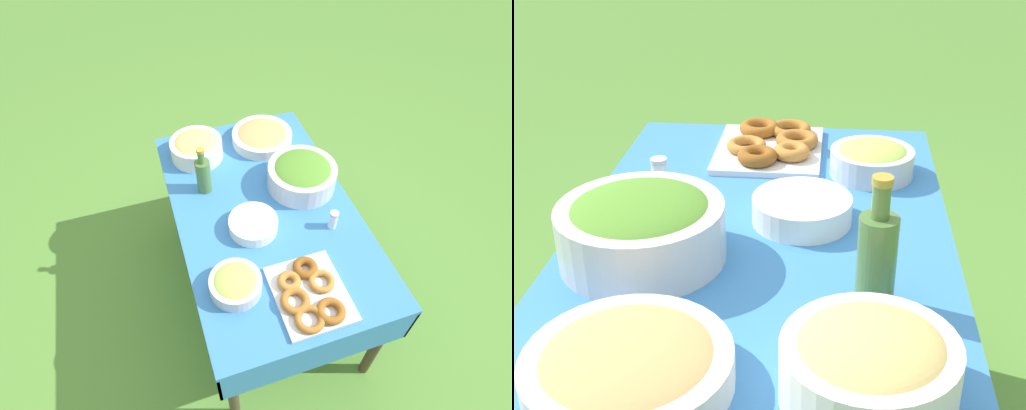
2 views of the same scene
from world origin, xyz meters
TOP-DOWN VIEW (x-y plane):
  - ground_plane at (0.00, 0.00)m, footprint 14.00×14.00m
  - picnic_table at (0.00, 0.00)m, footprint 1.37×0.83m
  - salad_bowl at (0.10, -0.23)m, footprint 0.34×0.34m
  - pasta_bowl at (0.47, 0.22)m, footprint 0.27×0.27m
  - donut_platter at (-0.49, -0.02)m, footprint 0.36×0.30m
  - plate_stack at (-0.09, 0.09)m, footprint 0.22×0.22m
  - olive_oil_bottle at (0.22, 0.24)m, footprint 0.07×0.07m
  - bread_bowl at (0.48, -0.15)m, footprint 0.33×0.33m
  - fruit_bowl at (-0.36, 0.25)m, footprint 0.21×0.21m
  - salt_shaker at (-0.19, -0.26)m, footprint 0.04×0.04m

SIDE VIEW (x-z plane):
  - ground_plane at x=0.00m, z-range 0.00..0.00m
  - picnic_table at x=0.00m, z-range 0.27..1.03m
  - donut_platter at x=-0.49m, z-range 0.75..0.80m
  - plate_stack at x=-0.09m, z-range 0.75..0.81m
  - bread_bowl at x=0.48m, z-range 0.75..0.83m
  - fruit_bowl at x=-0.36m, z-range 0.75..0.84m
  - salt_shaker at x=-0.19m, z-range 0.75..0.85m
  - pasta_bowl at x=0.47m, z-range 0.76..0.88m
  - salad_bowl at x=0.10m, z-range 0.76..0.90m
  - olive_oil_bottle at x=0.22m, z-range 0.73..0.98m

